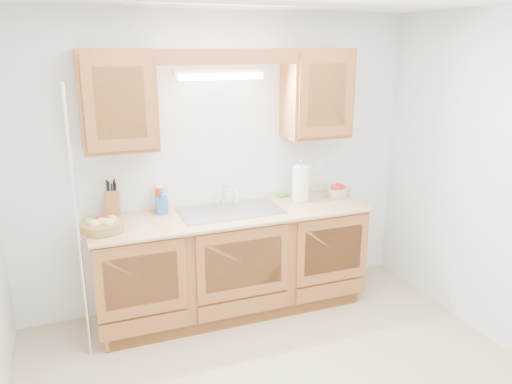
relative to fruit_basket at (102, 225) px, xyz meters
name	(u,v)px	position (x,y,z in m)	size (l,w,h in m)	color
room	(293,216)	(1.03, -1.12, 0.31)	(3.52, 3.50, 2.50)	tan
base_cabinets	(232,262)	(1.03, 0.08, -0.50)	(2.20, 0.60, 0.86)	#A25E2F
countertop	(232,214)	(1.03, 0.07, -0.06)	(2.30, 0.63, 0.04)	tan
upper_cabinet_left	(117,101)	(0.20, 0.22, 0.88)	(0.55, 0.33, 0.75)	#A25E2F
upper_cabinet_right	(317,94)	(1.86, 0.22, 0.88)	(0.55, 0.33, 0.75)	#A25E2F
valance	(229,57)	(1.03, 0.07, 1.20)	(2.20, 0.05, 0.12)	#A25E2F
fluorescent_fixture	(221,74)	(1.03, 0.30, 1.05)	(0.76, 0.08, 0.08)	white
sink	(231,219)	(1.03, 0.09, -0.12)	(0.84, 0.46, 0.36)	#9E9EA3
wire_shelf_pole	(78,229)	(-0.17, -0.18, 0.06)	(0.03, 0.03, 2.00)	silver
outlet_plate	(318,165)	(1.98, 0.37, 0.21)	(0.08, 0.01, 0.12)	white
fruit_basket	(102,225)	(0.00, 0.00, 0.00)	(0.39, 0.39, 0.10)	olive
knife_block	(113,204)	(0.11, 0.28, 0.07)	(0.13, 0.19, 0.32)	#A25E2F
orange_canister	(160,198)	(0.49, 0.32, 0.06)	(0.09, 0.09, 0.21)	#F4460D
soap_bottle	(162,202)	(0.49, 0.24, 0.05)	(0.09, 0.09, 0.20)	#2367B2
sponge	(283,196)	(1.60, 0.32, -0.04)	(0.11, 0.08, 0.02)	#CC333F
paper_towel	(301,184)	(1.70, 0.15, 0.11)	(0.18, 0.18, 0.37)	silver
apple_bowl	(337,191)	(2.06, 0.14, 0.01)	(0.31, 0.31, 0.12)	silver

